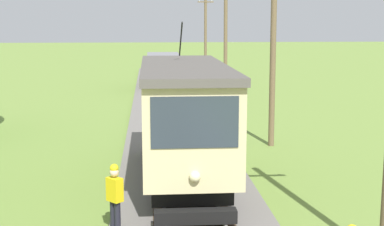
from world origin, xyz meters
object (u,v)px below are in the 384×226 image
at_px(red_tram, 184,117).
at_px(freight_car, 163,68).
at_px(utility_pole_far, 226,34).
at_px(second_worker, 115,196).
at_px(utility_pole_mid, 273,44).
at_px(utility_pole_distant, 205,34).

distance_m(red_tram, freight_car, 24.31).
height_order(utility_pole_far, second_worker, utility_pole_far).
relative_size(red_tram, freight_car, 1.64).
relative_size(utility_pole_far, second_worker, 4.68).
bearing_deg(second_worker, freight_car, -137.47).
distance_m(red_tram, second_worker, 4.56).
height_order(freight_car, utility_pole_mid, utility_pole_mid).
height_order(red_tram, utility_pole_mid, utility_pole_mid).
xyz_separation_m(utility_pole_far, utility_pole_distant, (0.00, 12.77, -0.36)).
bearing_deg(freight_car, utility_pole_far, -53.44).
bearing_deg(utility_pole_mid, second_worker, -122.79).
distance_m(utility_pole_far, utility_pole_distant, 12.77).
relative_size(freight_car, utility_pole_mid, 0.63).
relative_size(freight_car, utility_pole_far, 0.62).
xyz_separation_m(freight_car, utility_pole_mid, (3.95, -19.12, 2.66)).
relative_size(utility_pole_mid, second_worker, 4.62).
relative_size(red_tram, second_worker, 4.79).
xyz_separation_m(red_tram, second_worker, (-1.93, -3.95, -1.21)).
bearing_deg(red_tram, utility_pole_mid, 52.66).
bearing_deg(utility_pole_distant, utility_pole_far, -90.00).
bearing_deg(utility_pole_distant, freight_car, -118.01).
xyz_separation_m(red_tram, freight_car, (-0.00, 24.30, -0.64)).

